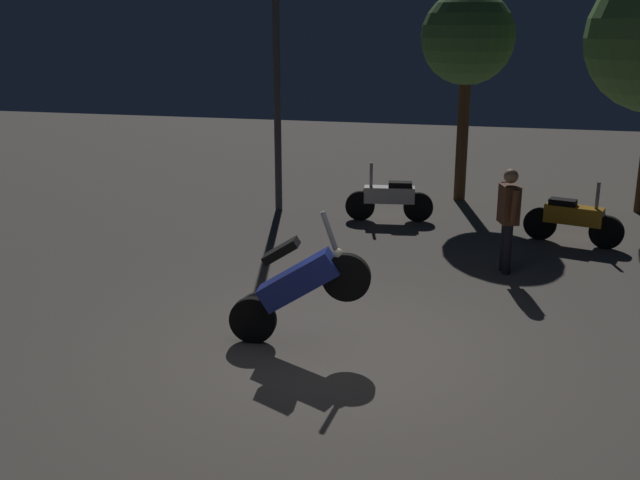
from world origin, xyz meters
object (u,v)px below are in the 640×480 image
at_px(motorcycle_blue_foreground, 298,285).
at_px(streetlamp_near, 277,65).
at_px(motorcycle_orange_parked_right, 573,219).
at_px(motorcycle_white_parked_left, 390,198).
at_px(person_rider_beside, 508,212).

distance_m(motorcycle_blue_foreground, streetlamp_near, 6.91).
xyz_separation_m(motorcycle_blue_foreground, motorcycle_orange_parked_right, (3.38, 5.15, -0.31)).
bearing_deg(motorcycle_orange_parked_right, motorcycle_blue_foreground, -107.62).
bearing_deg(streetlamp_near, motorcycle_white_parked_left, -7.41).
relative_size(motorcycle_blue_foreground, motorcycle_white_parked_left, 1.00).
bearing_deg(motorcycle_orange_parked_right, streetlamp_near, -175.13).
xyz_separation_m(motorcycle_orange_parked_right, person_rider_beside, (-1.08, -1.83, 0.50)).
bearing_deg(motorcycle_white_parked_left, motorcycle_orange_parked_right, 158.67).
distance_m(motorcycle_blue_foreground, person_rider_beside, 4.05).
bearing_deg(person_rider_beside, motorcycle_blue_foreground, -143.42).
bearing_deg(motorcycle_white_parked_left, person_rider_beside, 121.90).
xyz_separation_m(motorcycle_orange_parked_right, streetlamp_near, (-5.55, 1.06, 2.42)).
relative_size(person_rider_beside, streetlamp_near, 0.36).
relative_size(motorcycle_orange_parked_right, person_rider_beside, 1.02).
xyz_separation_m(motorcycle_white_parked_left, streetlamp_near, (-2.29, 0.30, 2.42)).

